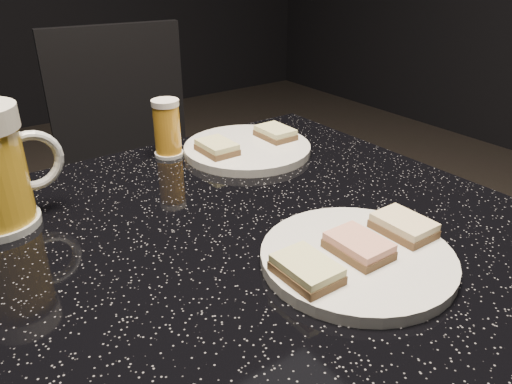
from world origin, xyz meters
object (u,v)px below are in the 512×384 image
(plate_small, at_px, (247,149))
(chair, at_px, (134,159))
(plate_large, at_px, (357,258))
(table, at_px, (256,366))
(beer_tumbler, at_px, (167,128))

(plate_small, bearing_deg, chair, 85.69)
(plate_large, xyz_separation_m, plate_small, (0.10, 0.35, 0.00))
(plate_small, xyz_separation_m, table, (-0.14, -0.22, -0.25))
(table, distance_m, beer_tumbler, 0.41)
(table, bearing_deg, plate_large, -71.57)
(plate_large, relative_size, table, 0.29)
(chair, bearing_deg, table, -102.05)
(plate_large, distance_m, beer_tumbler, 0.42)
(table, relative_size, chair, 0.86)
(beer_tumbler, relative_size, chair, 0.11)
(plate_large, bearing_deg, table, 108.43)
(plate_large, xyz_separation_m, table, (-0.04, 0.13, -0.25))
(beer_tumbler, bearing_deg, chair, 74.48)
(plate_small, distance_m, beer_tumbler, 0.14)
(plate_large, bearing_deg, chair, 81.92)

